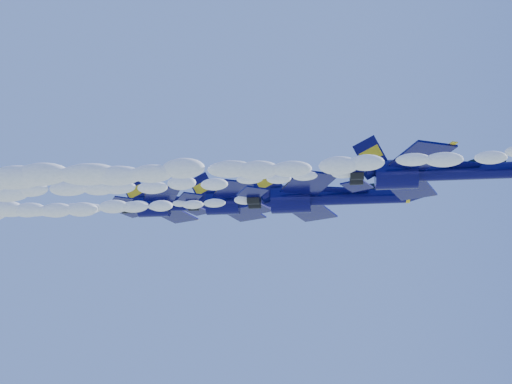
# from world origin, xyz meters

# --- Properties ---
(smoke_trail_jet_lead) EXTENTS (40.97, 1.99, 1.79)m
(smoke_trail_jet_lead) POSITION_xyz_m (-8.12, -14.19, 149.22)
(smoke_trail_jet_lead) COLOR white
(jet_second) EXTENTS (15.64, 12.83, 5.81)m
(jet_second) POSITION_xyz_m (6.94, -6.30, 151.51)
(jet_second) COLOR #07053D
(smoke_trail_jet_second) EXTENTS (40.97, 1.74, 1.57)m
(smoke_trail_jet_second) POSITION_xyz_m (-20.23, -6.30, 151.12)
(smoke_trail_jet_second) COLOR white
(jet_third) EXTENTS (17.53, 14.38, 6.52)m
(jet_third) POSITION_xyz_m (-1.58, 3.61, 153.22)
(jet_third) COLOR #07053D
(smoke_trail_jet_third) EXTENTS (40.97, 1.95, 1.76)m
(smoke_trail_jet_third) POSITION_xyz_m (-29.56, 3.61, 152.82)
(smoke_trail_jet_third) COLOR white
(jet_fourth) EXTENTS (17.46, 14.32, 6.49)m
(jet_fourth) POSITION_xyz_m (-9.83, 15.49, 157.23)
(jet_fourth) COLOR #07053D
(smoke_trail_jet_fourth) EXTENTS (40.97, 1.95, 1.75)m
(smoke_trail_jet_fourth) POSITION_xyz_m (-37.78, 15.49, 156.83)
(smoke_trail_jet_fourth) COLOR white
(jet_fifth) EXTENTS (17.73, 14.55, 6.59)m
(jet_fifth) POSITION_xyz_m (-19.31, 21.71, 159.30)
(jet_fifth) COLOR #07053D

